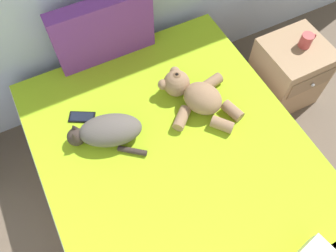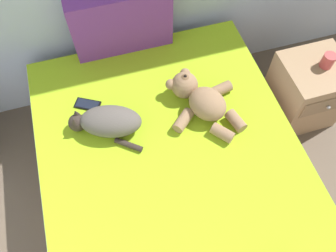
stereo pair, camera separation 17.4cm
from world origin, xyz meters
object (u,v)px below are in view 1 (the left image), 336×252
object	(u,v)px
teddy_bear	(195,95)
mug	(306,40)
cell_phone	(82,117)
bed	(182,184)
patterned_cushion	(104,31)
nightstand	(288,73)
cat	(107,131)

from	to	relation	value
teddy_bear	mug	size ratio (longest dim) A/B	4.32
teddy_bear	cell_phone	xyz separation A→B (m)	(-0.63, 0.20, -0.07)
bed	patterned_cushion	bearing A→B (deg)	94.03
bed	nightstand	distance (m)	1.17
cell_phone	patterned_cushion	bearing A→B (deg)	50.35
bed	teddy_bear	world-z (taller)	teddy_bear
bed	cat	world-z (taller)	cat
patterned_cushion	cat	distance (m)	0.63
bed	cat	xyz separation A→B (m)	(-0.29, 0.34, 0.34)
patterned_cushion	cat	bearing A→B (deg)	-111.57
cat	cell_phone	world-z (taller)	cat
teddy_bear	mug	world-z (taller)	teddy_bear
patterned_cushion	nightstand	xyz separation A→B (m)	(1.16, -0.50, -0.48)
bed	teddy_bear	bearing A→B (deg)	53.54
teddy_bear	mug	xyz separation A→B (m)	(0.89, 0.08, -0.05)
cat	bed	bearing A→B (deg)	-49.48
cell_phone	mug	bearing A→B (deg)	-4.34
cat	nightstand	world-z (taller)	cat
nightstand	patterned_cushion	bearing A→B (deg)	156.65
cell_phone	mug	world-z (taller)	mug
bed	cell_phone	bearing A→B (deg)	125.58
cell_phone	nightstand	size ratio (longest dim) A/B	0.32
patterned_cushion	mug	distance (m)	1.31
cell_phone	nightstand	distance (m)	1.51
teddy_bear	cell_phone	distance (m)	0.66
cat	nightstand	distance (m)	1.43
patterned_cushion	cell_phone	xyz separation A→B (m)	(-0.32, -0.38, -0.20)
cell_phone	nightstand	world-z (taller)	cell_phone
patterned_cushion	teddy_bear	xyz separation A→B (m)	(0.31, -0.58, -0.13)
teddy_bear	mug	distance (m)	0.89
bed	mug	distance (m)	1.25
bed	nightstand	xyz separation A→B (m)	(1.10, 0.42, -0.01)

